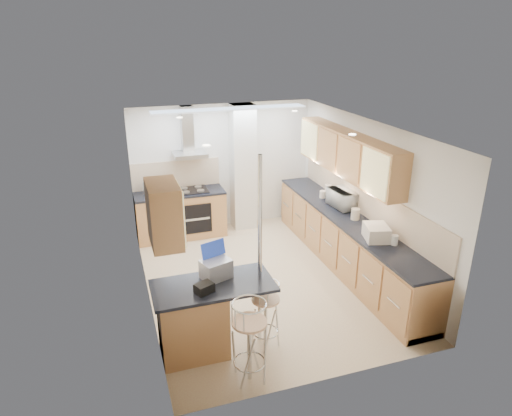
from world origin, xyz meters
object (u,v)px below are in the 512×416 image
object	(u,v)px
bar_stool_near	(250,342)
bar_stool_end	(266,315)
microwave	(344,199)
bread_bin	(376,232)
laptop	(216,269)

from	to	relation	value
bar_stool_near	bar_stool_end	size ratio (longest dim) A/B	1.13
microwave	bread_bin	distance (m)	1.34
bar_stool_near	bread_bin	size ratio (longest dim) A/B	2.52
microwave	bar_stool_end	bearing A→B (deg)	127.11
laptop	bar_stool_end	bearing A→B (deg)	-46.17
laptop	bar_stool_end	world-z (taller)	laptop
laptop	bread_bin	distance (m)	2.54
bar_stool_near	bar_stool_end	xyz separation A→B (m)	(0.37, 0.51, -0.06)
bar_stool_end	laptop	bearing A→B (deg)	108.60
microwave	bread_bin	world-z (taller)	microwave
bar_stool_end	bread_bin	distance (m)	2.15
laptop	bar_stool_near	distance (m)	0.98
bar_stool_near	bar_stool_end	bearing A→B (deg)	34.46
bar_stool_near	bread_bin	distance (m)	2.66
bar_stool_end	bread_bin	size ratio (longest dim) A/B	2.23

